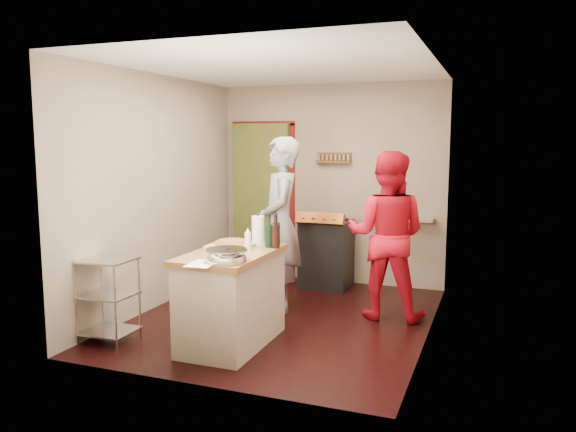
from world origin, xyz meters
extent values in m
plane|color=black|center=(0.00, 0.00, 0.00)|extent=(3.50, 3.50, 0.00)
cube|color=tan|center=(0.00, 1.75, 1.30)|extent=(3.00, 0.04, 2.60)
cube|color=#565B23|center=(-0.95, 1.80, 1.05)|extent=(0.80, 0.40, 2.10)
cube|color=maroon|center=(-1.37, 1.73, 1.05)|extent=(0.06, 0.06, 2.10)
cube|color=maroon|center=(-0.53, 1.73, 1.05)|extent=(0.06, 0.06, 2.10)
cube|color=maroon|center=(-0.95, 1.73, 2.10)|extent=(0.90, 0.06, 0.06)
cube|color=brown|center=(0.05, 1.70, 1.60)|extent=(0.46, 0.09, 0.03)
cube|color=brown|center=(0.05, 1.74, 1.66)|extent=(0.46, 0.02, 0.12)
cube|color=olive|center=(0.05, 1.70, 1.66)|extent=(0.42, 0.04, 0.07)
cube|color=tan|center=(0.95, 1.65, 0.90)|extent=(0.80, 0.18, 0.04)
cube|color=black|center=(0.75, 1.65, 1.02)|extent=(0.10, 0.14, 0.22)
cube|color=tan|center=(-1.50, 0.00, 1.30)|extent=(0.04, 3.50, 2.60)
cube|color=tan|center=(1.50, 0.00, 1.30)|extent=(0.04, 3.50, 2.60)
cube|color=white|center=(0.00, 0.00, 2.61)|extent=(3.00, 3.50, 0.02)
cube|color=black|center=(0.05, 1.43, 0.40)|extent=(0.60, 0.55, 0.80)
cube|color=black|center=(0.05, 1.43, 0.83)|extent=(0.60, 0.55, 0.06)
cube|color=#944215|center=(0.05, 1.15, 0.92)|extent=(0.60, 0.15, 0.17)
cylinder|color=black|center=(-0.10, 1.56, 0.91)|extent=(0.26, 0.26, 0.05)
cylinder|color=silver|center=(-1.50, -1.38, 0.40)|extent=(0.02, 0.02, 0.80)
cylinder|color=silver|center=(-1.06, -1.38, 0.40)|extent=(0.02, 0.02, 0.80)
cylinder|color=silver|center=(-1.50, -1.02, 0.40)|extent=(0.02, 0.02, 0.80)
cylinder|color=silver|center=(-1.06, -1.02, 0.40)|extent=(0.02, 0.02, 0.80)
cube|color=silver|center=(-1.28, -1.20, 0.10)|extent=(0.48, 0.40, 0.02)
cube|color=silver|center=(-1.28, -1.20, 0.45)|extent=(0.48, 0.40, 0.02)
cube|color=silver|center=(-1.28, -1.20, 0.78)|extent=(0.48, 0.40, 0.02)
cube|color=beige|center=(-0.17, -0.86, 0.41)|extent=(0.62, 1.09, 0.81)
cube|color=#A06B3C|center=(-0.17, -0.86, 0.84)|extent=(0.68, 1.15, 0.06)
cube|color=#D8BB83|center=(-0.28, -0.62, 0.88)|extent=(0.40, 0.40, 0.02)
cylinder|color=#C4853D|center=(-0.28, -0.62, 0.91)|extent=(0.32, 0.32, 0.02)
ellipsoid|color=silver|center=(-0.01, -1.25, 0.92)|extent=(0.35, 0.35, 0.11)
cylinder|color=white|center=(-0.08, -0.44, 1.01)|extent=(0.12, 0.12, 0.28)
cylinder|color=silver|center=(-0.05, -0.76, 0.95)|extent=(0.06, 0.06, 0.17)
cube|color=white|center=(-0.17, -1.39, 0.87)|extent=(0.24, 0.32, 0.00)
cylinder|color=black|center=(0.10, -0.41, 1.02)|extent=(0.08, 0.08, 0.31)
cylinder|color=black|center=(0.14, -0.54, 1.02)|extent=(0.08, 0.08, 0.31)
cylinder|color=black|center=(0.07, -0.52, 1.02)|extent=(0.08, 0.08, 0.31)
imported|color=#AAAAAF|center=(-0.15, 0.32, 0.96)|extent=(0.72, 0.83, 1.91)
imported|color=red|center=(1.00, 0.45, 0.88)|extent=(0.87, 0.68, 1.77)
camera|label=1|loc=(2.08, -5.35, 1.87)|focal=35.00mm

